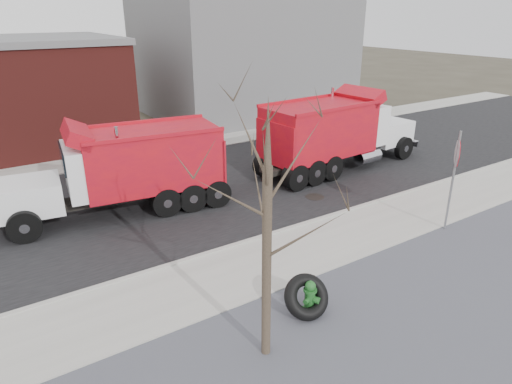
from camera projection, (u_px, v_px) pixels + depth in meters
ground at (307, 256)px, 12.90m from camera, size 120.00×120.00×0.00m
gravel_verge at (406, 321)px, 10.18m from camera, size 60.00×5.00×0.03m
sidewalk at (301, 251)px, 13.08m from camera, size 60.00×2.50×0.06m
curb at (275, 233)px, 14.08m from camera, size 60.00×0.15×0.11m
road at (204, 188)px, 17.78m from camera, size 60.00×9.40×0.02m
far_sidewalk at (150, 152)px, 22.19m from camera, size 60.00×2.00×0.06m
building_grey at (242, 50)px, 29.96m from camera, size 12.00×10.00×8.00m
bare_tree at (267, 204)px, 8.02m from camera, size 3.20×3.20×5.20m
fire_hydrant at (310, 299)px, 10.31m from camera, size 0.48×0.48×0.86m
truck_tire at (306, 297)px, 10.25m from camera, size 1.20×1.06×1.02m
stop_sign at (455, 165)px, 13.65m from camera, size 0.68×0.59×3.19m
dump_truck_red_a at (336, 130)px, 19.37m from camera, size 8.31×2.78×3.33m
dump_truck_red_b at (125, 167)px, 15.13m from camera, size 7.60×3.06×3.18m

